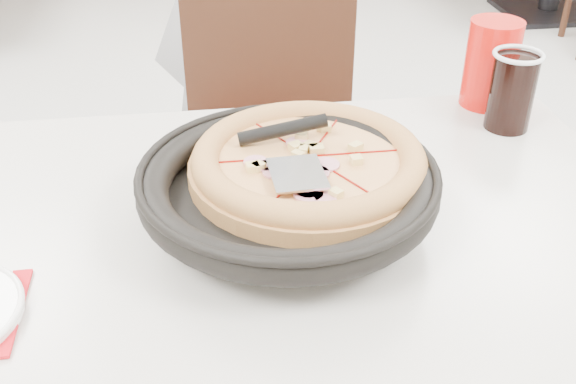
{
  "coord_description": "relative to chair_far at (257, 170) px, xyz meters",
  "views": [
    {
      "loc": [
        -0.21,
        -1.33,
        1.29
      ],
      "look_at": [
        -0.11,
        -0.56,
        0.8
      ],
      "focal_mm": 42.0,
      "sensor_mm": 36.0,
      "label": 1
    }
  ],
  "objects": [
    {
      "name": "cola_glass",
      "position": [
        0.41,
        -0.37,
        0.34
      ],
      "size": [
        0.09,
        0.09,
        0.13
      ],
      "primitive_type": "cylinder",
      "rotation": [
        0.0,
        0.0,
        -0.13
      ],
      "color": "black",
      "rests_on": "main_table"
    },
    {
      "name": "red_cup",
      "position": [
        0.41,
        -0.28,
        0.35
      ],
      "size": [
        0.11,
        0.11,
        0.16
      ],
      "primitive_type": "cylinder",
      "rotation": [
        0.0,
        0.0,
        -0.13
      ],
      "color": "red",
      "rests_on": "main_table"
    },
    {
      "name": "floor",
      "position": [
        0.1,
        -0.05,
        -0.47
      ],
      "size": [
        7.0,
        7.0,
        0.0
      ],
      "primitive_type": "plane",
      "color": "#B5B5B0",
      "rests_on": "ground"
    },
    {
      "name": "pizza_server",
      "position": [
        -0.0,
        -0.64,
        0.37
      ],
      "size": [
        0.07,
        0.09,
        0.0
      ],
      "primitive_type": "cube",
      "rotation": [
        0.0,
        0.0,
        0.04
      ],
      "color": "silver",
      "rests_on": "pizza"
    },
    {
      "name": "chair_far",
      "position": [
        0.0,
        0.0,
        0.0
      ],
      "size": [
        0.52,
        0.52,
        0.95
      ],
      "primitive_type": null,
      "rotation": [
        0.0,
        0.0,
        2.87
      ],
      "color": "black",
      "rests_on": "floor"
    },
    {
      "name": "trivet",
      "position": [
        0.03,
        -0.6,
        0.29
      ],
      "size": [
        0.15,
        0.15,
        0.04
      ],
      "primitive_type": "cylinder",
      "rotation": [
        0.0,
        0.0,
        -0.13
      ],
      "color": "black",
      "rests_on": "main_table"
    },
    {
      "name": "pizza_pan",
      "position": [
        -0.01,
        -0.61,
        0.32
      ],
      "size": [
        0.39,
        0.39,
        0.01
      ],
      "primitive_type": "cylinder",
      "rotation": [
        0.0,
        0.0,
        -0.13
      ],
      "color": "black",
      "rests_on": "trivet"
    },
    {
      "name": "pizza",
      "position": [
        0.03,
        -0.57,
        0.34
      ],
      "size": [
        0.38,
        0.38,
        0.02
      ],
      "primitive_type": "cylinder",
      "rotation": [
        0.0,
        0.0,
        -0.13
      ],
      "color": "#B37D43",
      "rests_on": "pizza_pan"
    }
  ]
}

